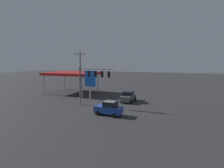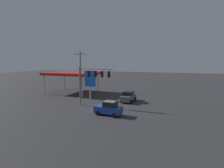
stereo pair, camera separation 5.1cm
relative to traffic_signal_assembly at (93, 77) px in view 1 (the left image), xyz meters
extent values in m
plane|color=#2D2D30|center=(-3.27, 1.79, -4.89)|extent=(200.00, 200.00, 0.00)
cylinder|color=slate|center=(2.46, 0.03, -1.63)|extent=(0.20, 0.20, 6.52)
cylinder|color=slate|center=(-0.55, 0.03, 1.33)|extent=(6.01, 0.14, 0.14)
cube|color=black|center=(0.67, 0.03, 0.51)|extent=(0.36, 0.28, 1.00)
sphere|color=#360505|center=(0.67, -0.16, 0.81)|extent=(0.22, 0.22, 0.22)
sphere|color=#392305|center=(0.67, -0.16, 0.51)|extent=(0.22, 0.22, 0.22)
sphere|color=#41FF6B|center=(0.67, -0.16, 0.21)|extent=(0.22, 0.22, 0.22)
cube|color=black|center=(-0.50, 0.03, 0.51)|extent=(0.36, 0.28, 1.00)
sphere|color=#360505|center=(-0.50, -0.16, 0.81)|extent=(0.22, 0.22, 0.22)
sphere|color=#392305|center=(-0.50, -0.16, 0.51)|extent=(0.22, 0.22, 0.22)
sphere|color=#41FF6B|center=(-0.50, -0.16, 0.21)|extent=(0.22, 0.22, 0.22)
cube|color=black|center=(-1.67, 0.03, 0.51)|extent=(0.36, 0.28, 1.00)
sphere|color=#360505|center=(-1.67, -0.16, 0.81)|extent=(0.22, 0.22, 0.22)
sphere|color=#392305|center=(-1.67, -0.16, 0.51)|extent=(0.22, 0.22, 0.22)
sphere|color=#41FF6B|center=(-1.67, -0.16, 0.21)|extent=(0.22, 0.22, 0.22)
cube|color=black|center=(-2.84, 0.03, 0.51)|extent=(0.36, 0.28, 1.00)
sphere|color=#360505|center=(-2.84, -0.16, 0.81)|extent=(0.22, 0.22, 0.22)
sphere|color=#392305|center=(-2.84, -0.16, 0.51)|extent=(0.22, 0.22, 0.22)
sphere|color=#41FF6B|center=(-2.84, -0.16, 0.21)|extent=(0.22, 0.22, 0.22)
cylinder|color=slate|center=(5.41, -5.13, -0.14)|extent=(0.26, 0.26, 9.49)
cube|color=slate|center=(5.41, -5.13, 4.00)|extent=(2.40, 0.14, 0.14)
cube|color=red|center=(10.54, -9.72, -0.29)|extent=(11.19, 8.78, 0.60)
cube|color=red|center=(10.54, -14.13, -0.29)|extent=(11.19, 0.06, 0.36)
cylinder|color=#B7B7BC|center=(5.55, -13.51, -2.74)|extent=(0.24, 0.24, 4.30)
cylinder|color=#B7B7BC|center=(15.53, -13.51, -2.74)|extent=(0.24, 0.24, 4.30)
cylinder|color=#B7B7BC|center=(5.55, -5.93, -2.74)|extent=(0.24, 0.24, 4.30)
cylinder|color=#B7B7BC|center=(15.53, -5.93, -2.74)|extent=(0.24, 0.24, 4.30)
cylinder|color=#B7B7BC|center=(2.89, -4.42, -2.06)|extent=(0.24, 0.24, 5.66)
cube|color=blue|center=(2.89, -4.42, -0.77)|extent=(2.26, 0.24, 3.09)
cube|color=black|center=(2.89, -4.55, -0.77)|extent=(1.58, 0.04, 1.08)
cube|color=navy|center=(-4.14, 3.49, -4.13)|extent=(3.91, 1.96, 0.90)
cube|color=black|center=(-4.44, 3.51, -3.30)|extent=(1.80, 1.68, 0.76)
cylinder|color=black|center=(-2.85, 4.27, -4.58)|extent=(0.63, 0.26, 0.62)
cylinder|color=black|center=(-2.97, 2.54, -4.58)|extent=(0.63, 0.26, 0.62)
cylinder|color=black|center=(-5.32, 4.45, -4.58)|extent=(0.63, 0.26, 0.62)
cylinder|color=black|center=(-5.44, 2.71, -4.58)|extent=(0.63, 0.26, 0.62)
cube|color=#474C51|center=(-4.56, -5.43, -4.11)|extent=(1.98, 4.47, 0.90)
cube|color=black|center=(-4.56, -5.43, -3.31)|extent=(1.74, 2.07, 0.70)
cylinder|color=black|center=(-5.42, -3.96, -4.56)|extent=(0.25, 0.67, 0.66)
cylinder|color=black|center=(-3.58, -4.04, -4.56)|extent=(0.25, 0.67, 0.66)
cylinder|color=black|center=(-5.54, -6.82, -4.56)|extent=(0.25, 0.67, 0.66)
cylinder|color=black|center=(-3.70, -6.89, -4.56)|extent=(0.25, 0.67, 0.66)
camera|label=1|loc=(-13.04, 25.40, 2.51)|focal=28.00mm
camera|label=2|loc=(-13.09, 25.38, 2.51)|focal=28.00mm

